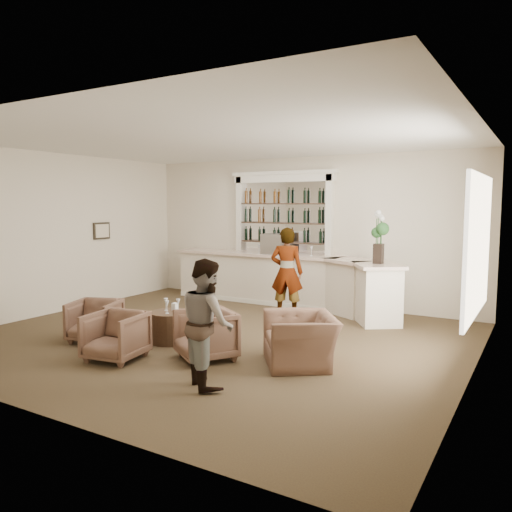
{
  "coord_description": "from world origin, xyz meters",
  "views": [
    {
      "loc": [
        4.77,
        -6.77,
        2.26
      ],
      "look_at": [
        0.27,
        0.9,
        1.33
      ],
      "focal_mm": 35.0,
      "sensor_mm": 36.0,
      "label": 1
    }
  ],
  "objects": [
    {
      "name": "armchair_left",
      "position": [
        -1.62,
        -1.15,
        0.34
      ],
      "size": [
        0.95,
        0.96,
        0.68
      ],
      "primitive_type": "imported",
      "rotation": [
        0.0,
        0.0,
        0.36
      ],
      "color": "brown",
      "rests_on": "ground"
    },
    {
      "name": "room_shell",
      "position": [
        0.16,
        0.71,
        2.34
      ],
      "size": [
        8.04,
        7.02,
        3.32
      ],
      "color": "beige",
      "rests_on": "ground"
    },
    {
      "name": "armchair_right",
      "position": [
        0.55,
        -1.02,
        0.36
      ],
      "size": [
        1.08,
        1.09,
        0.72
      ],
      "primitive_type": "imported",
      "rotation": [
        0.0,
        0.0,
        -0.59
      ],
      "color": "brown",
      "rests_on": "ground"
    },
    {
      "name": "bar_counter",
      "position": [
        -0.16,
        3.0,
        0.57
      ],
      "size": [
        5.72,
        1.8,
        1.14
      ],
      "color": "white",
      "rests_on": "ground"
    },
    {
      "name": "armchair_far",
      "position": [
        1.83,
        -0.53,
        0.35
      ],
      "size": [
        1.4,
        1.43,
        0.7
      ],
      "primitive_type": "imported",
      "rotation": [
        0.0,
        0.0,
        -0.95
      ],
      "color": "brown",
      "rests_on": "ground"
    },
    {
      "name": "back_bar_alcove",
      "position": [
        -0.5,
        3.41,
        2.03
      ],
      "size": [
        2.64,
        0.25,
        3.0
      ],
      "color": "white",
      "rests_on": "ground"
    },
    {
      "name": "wine_glass_bar_right",
      "position": [
        0.38,
        3.09,
        1.25
      ],
      "size": [
        0.07,
        0.07,
        0.21
      ],
      "primitive_type": null,
      "color": "white",
      "rests_on": "bar_counter"
    },
    {
      "name": "wine_glass_bar_left",
      "position": [
        -0.86,
        2.97,
        1.25
      ],
      "size": [
        0.07,
        0.07,
        0.21
      ],
      "primitive_type": null,
      "color": "white",
      "rests_on": "bar_counter"
    },
    {
      "name": "espresso_machine",
      "position": [
        -0.47,
        3.0,
        1.37
      ],
      "size": [
        0.53,
        0.45,
        0.45
      ],
      "primitive_type": "cube",
      "rotation": [
        0.0,
        0.0,
        0.04
      ],
      "color": "silver",
      "rests_on": "bar_counter"
    },
    {
      "name": "armchair_center",
      "position": [
        -0.56,
        -1.71,
        0.35
      ],
      "size": [
        0.85,
        0.87,
        0.7
      ],
      "primitive_type": "imported",
      "rotation": [
        0.0,
        0.0,
        0.15
      ],
      "color": "brown",
      "rests_on": "ground"
    },
    {
      "name": "sommelier",
      "position": [
        0.31,
        2.05,
        0.9
      ],
      "size": [
        0.75,
        0.59,
        1.8
      ],
      "primitive_type": "imported",
      "rotation": [
        0.0,
        0.0,
        3.42
      ],
      "color": "gray",
      "rests_on": "ground"
    },
    {
      "name": "flower_vase",
      "position": [
        2.04,
        2.43,
        1.7
      ],
      "size": [
        0.26,
        0.26,
        0.99
      ],
      "color": "black",
      "rests_on": "bar_counter"
    },
    {
      "name": "napkin_holder",
      "position": [
        -0.52,
        -0.42,
        0.56
      ],
      "size": [
        0.08,
        0.08,
        0.12
      ],
      "primitive_type": "cube",
      "color": "white",
      "rests_on": "cocktail_table"
    },
    {
      "name": "wine_glass_tbl_b",
      "position": [
        -0.4,
        -0.48,
        0.6
      ],
      "size": [
        0.07,
        0.07,
        0.21
      ],
      "primitive_type": null,
      "color": "white",
      "rests_on": "cocktail_table"
    },
    {
      "name": "guest",
      "position": [
        1.18,
        -1.85,
        0.8
      ],
      "size": [
        0.98,
        0.94,
        1.59
      ],
      "primitive_type": "imported",
      "rotation": [
        0.0,
        0.0,
        2.51
      ],
      "color": "gray",
      "rests_on": "ground"
    },
    {
      "name": "wine_glass_tbl_a",
      "position": [
        -0.62,
        -0.53,
        0.6
      ],
      "size": [
        0.07,
        0.07,
        0.21
      ],
      "primitive_type": null,
      "color": "white",
      "rests_on": "cocktail_table"
    },
    {
      "name": "cocktail_table",
      "position": [
        -0.5,
        -0.56,
        0.25
      ],
      "size": [
        0.67,
        0.67,
        0.5
      ],
      "primitive_type": "cylinder",
      "color": "#442F1D",
      "rests_on": "ground"
    },
    {
      "name": "wine_glass_tbl_c",
      "position": [
        -0.46,
        -0.69,
        0.6
      ],
      "size": [
        0.07,
        0.07,
        0.21
      ],
      "primitive_type": null,
      "color": "white",
      "rests_on": "cocktail_table"
    },
    {
      "name": "ground",
      "position": [
        0.0,
        0.0,
        0.0
      ],
      "size": [
        8.0,
        8.0,
        0.0
      ],
      "primitive_type": "plane",
      "color": "#4F4027",
      "rests_on": "ground"
    }
  ]
}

